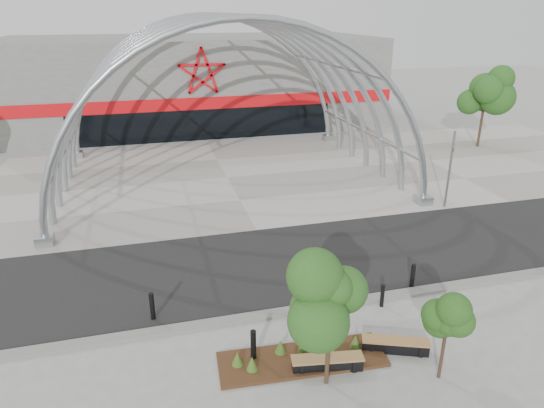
% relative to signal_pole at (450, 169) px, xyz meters
% --- Properties ---
extents(ground, '(140.00, 140.00, 0.00)m').
position_rel_signal_pole_xyz_m(ground, '(-10.89, -7.24, -2.29)').
color(ground, gray).
rests_on(ground, ground).
extents(road, '(140.00, 7.00, 0.02)m').
position_rel_signal_pole_xyz_m(road, '(-10.89, -3.74, -2.28)').
color(road, black).
rests_on(road, ground).
extents(forecourt, '(60.00, 17.00, 0.04)m').
position_rel_signal_pole_xyz_m(forecourt, '(-10.89, 8.26, -2.27)').
color(forecourt, gray).
rests_on(forecourt, ground).
extents(kerb, '(60.00, 0.50, 0.12)m').
position_rel_signal_pole_xyz_m(kerb, '(-10.89, -7.49, -2.23)').
color(kerb, slate).
rests_on(kerb, ground).
extents(arena_building, '(34.00, 15.24, 8.00)m').
position_rel_signal_pole_xyz_m(arena_building, '(-10.89, 26.21, 1.70)').
color(arena_building, slate).
rests_on(arena_building, ground).
extents(vault_canopy, '(20.80, 15.80, 20.36)m').
position_rel_signal_pole_xyz_m(vault_canopy, '(-10.89, 8.26, -2.27)').
color(vault_canopy, '#999FA3').
rests_on(vault_canopy, ground).
extents(planting_bed, '(5.38, 1.98, 0.56)m').
position_rel_signal_pole_xyz_m(planting_bed, '(-11.81, -10.06, -2.16)').
color(planting_bed, '#351F12').
rests_on(planting_bed, ground).
extents(signal_pole, '(0.27, 0.62, 4.38)m').
position_rel_signal_pole_xyz_m(signal_pole, '(0.00, 0.00, 0.00)').
color(signal_pole, slate).
rests_on(signal_pole, ground).
extents(street_tree_0, '(1.78, 1.78, 4.06)m').
position_rel_signal_pole_xyz_m(street_tree_0, '(-11.35, -11.21, 0.63)').
color(street_tree_0, '#322416').
rests_on(street_tree_0, ground).
extents(street_tree_1, '(1.29, 1.29, 3.05)m').
position_rel_signal_pole_xyz_m(street_tree_1, '(-7.98, -11.87, -0.10)').
color(street_tree_1, '#301C17').
rests_on(street_tree_1, ground).
extents(bench_0, '(2.27, 0.84, 0.47)m').
position_rel_signal_pole_xyz_m(bench_0, '(-11.13, -10.68, -2.06)').
color(bench_0, black).
rests_on(bench_0, ground).
extents(bench_1, '(2.17, 1.23, 0.45)m').
position_rel_signal_pole_xyz_m(bench_1, '(-8.69, -10.44, -2.07)').
color(bench_1, black).
rests_on(bench_1, ground).
extents(bollard_0, '(0.17, 0.17, 1.07)m').
position_rel_signal_pole_xyz_m(bollard_0, '(-16.20, -6.60, -1.76)').
color(bollard_0, black).
rests_on(bollard_0, ground).
extents(bollard_1, '(0.18, 0.18, 1.11)m').
position_rel_signal_pole_xyz_m(bollard_1, '(-13.22, -9.67, -1.74)').
color(bollard_1, black).
rests_on(bollard_1, ground).
extents(bollard_2, '(0.16, 0.16, 0.97)m').
position_rel_signal_pole_xyz_m(bollard_2, '(-11.39, -8.02, -1.80)').
color(bollard_2, black).
rests_on(bollard_2, ground).
extents(bollard_3, '(0.14, 0.14, 0.91)m').
position_rel_signal_pole_xyz_m(bollard_3, '(-7.91, -7.98, -1.84)').
color(bollard_3, black).
rests_on(bollard_3, ground).
extents(bollard_4, '(0.17, 0.17, 1.07)m').
position_rel_signal_pole_xyz_m(bollard_4, '(-6.18, -7.14, -1.76)').
color(bollard_4, black).
rests_on(bollard_4, ground).
extents(bg_tree_1, '(2.70, 2.70, 5.91)m').
position_rel_signal_pole_xyz_m(bg_tree_1, '(10.11, 10.76, 1.96)').
color(bg_tree_1, '#302114').
rests_on(bg_tree_1, ground).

